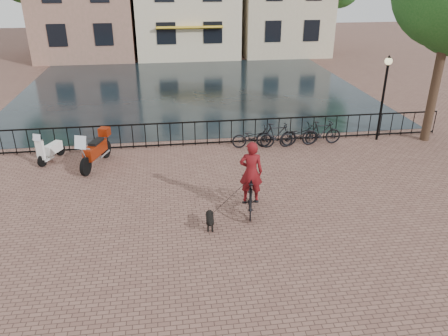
{
  "coord_description": "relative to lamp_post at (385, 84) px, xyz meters",
  "views": [
    {
      "loc": [
        -1.63,
        -8.74,
        6.63
      ],
      "look_at": [
        0.0,
        3.0,
        1.2
      ],
      "focal_mm": 35.0,
      "sensor_mm": 36.0,
      "label": 1
    }
  ],
  "objects": [
    {
      "name": "ground",
      "position": [
        -7.2,
        -7.6,
        -2.38
      ],
      "size": [
        100.0,
        100.0,
        0.0
      ],
      "primitive_type": "plane",
      "color": "brown",
      "rests_on": "ground"
    },
    {
      "name": "parked_bike_1",
      "position": [
        -4.45,
        -0.2,
        -1.88
      ],
      "size": [
        1.68,
        0.55,
        1.0
      ],
      "primitive_type": "imported",
      "rotation": [
        0.0,
        0.0,
        1.52
      ],
      "color": "black",
      "rests_on": "ground"
    },
    {
      "name": "railing",
      "position": [
        -7.2,
        0.4,
        -1.87
      ],
      "size": [
        20.0,
        0.05,
        1.02
      ],
      "color": "black",
      "rests_on": "ground"
    },
    {
      "name": "canal_water",
      "position": [
        -7.2,
        9.7,
        -2.38
      ],
      "size": [
        20.0,
        20.0,
        0.0
      ],
      "primitive_type": "plane",
      "color": "black",
      "rests_on": "ground"
    },
    {
      "name": "parked_bike_3",
      "position": [
        -2.55,
        -0.2,
        -1.88
      ],
      "size": [
        1.68,
        0.53,
        1.0
      ],
      "primitive_type": "imported",
      "rotation": [
        0.0,
        0.0,
        1.6
      ],
      "color": "black",
      "rests_on": "ground"
    },
    {
      "name": "parked_bike_2",
      "position": [
        -3.5,
        -0.2,
        -1.93
      ],
      "size": [
        1.79,
        0.85,
        0.9
      ],
      "primitive_type": "imported",
      "rotation": [
        0.0,
        0.0,
        1.72
      ],
      "color": "black",
      "rests_on": "ground"
    },
    {
      "name": "lamp_post",
      "position": [
        0.0,
        0.0,
        0.0
      ],
      "size": [
        0.3,
        0.3,
        3.45
      ],
      "color": "black",
      "rests_on": "ground"
    },
    {
      "name": "scooter",
      "position": [
        -13.19,
        -0.43,
        -1.73
      ],
      "size": [
        0.94,
        1.44,
        1.3
      ],
      "rotation": [
        0.0,
        0.0,
        -0.42
      ],
      "color": "white",
      "rests_on": "ground"
    },
    {
      "name": "dog",
      "position": [
        -7.79,
        -5.97,
        -2.12
      ],
      "size": [
        0.31,
        0.79,
        0.53
      ],
      "rotation": [
        0.0,
        0.0,
        -0.07
      ],
      "color": "black",
      "rests_on": "ground"
    },
    {
      "name": "parked_bike_0",
      "position": [
        -5.4,
        -0.2,
        -1.93
      ],
      "size": [
        1.76,
        0.75,
        0.9
      ],
      "primitive_type": "imported",
      "rotation": [
        0.0,
        0.0,
        1.48
      ],
      "color": "black",
      "rests_on": "ground"
    },
    {
      "name": "cyclist",
      "position": [
        -6.49,
        -5.18,
        -1.39
      ],
      "size": [
        0.9,
        1.97,
        2.6
      ],
      "rotation": [
        0.0,
        0.0,
        2.95
      ],
      "color": "black",
      "rests_on": "ground"
    },
    {
      "name": "motorcycle",
      "position": [
        -11.45,
        -1.15,
        -1.61
      ],
      "size": [
        1.18,
        2.2,
        1.53
      ],
      "rotation": [
        0.0,
        0.0,
        -0.33
      ],
      "color": "maroon",
      "rests_on": "ground"
    }
  ]
}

